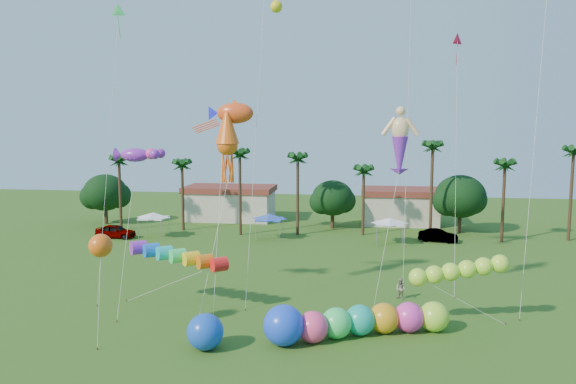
# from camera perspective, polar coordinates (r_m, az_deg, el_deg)

# --- Properties ---
(ground) EXTENTS (160.00, 160.00, 0.00)m
(ground) POSITION_cam_1_polar(r_m,az_deg,el_deg) (31.39, -2.67, -18.82)
(ground) COLOR #285116
(ground) RESTS_ON ground
(tree_line) EXTENTS (69.46, 8.91, 11.00)m
(tree_line) POSITION_cam_1_polar(r_m,az_deg,el_deg) (72.40, 6.54, -0.54)
(tree_line) COLOR #3A2819
(tree_line) RESTS_ON ground
(buildings_row) EXTENTS (35.00, 7.00, 4.00)m
(buildings_row) POSITION_cam_1_polar(r_m,az_deg,el_deg) (79.09, 1.80, -1.53)
(buildings_row) COLOR beige
(buildings_row) RESTS_ON ground
(tent_row) EXTENTS (31.00, 4.00, 0.60)m
(tent_row) POSITION_cam_1_polar(r_m,az_deg,el_deg) (66.00, -1.99, -2.57)
(tent_row) COLOR white
(tent_row) RESTS_ON ground
(car_a) EXTENTS (4.84, 2.12, 1.62)m
(car_a) POSITION_cam_1_polar(r_m,az_deg,el_deg) (70.70, -17.11, -3.83)
(car_a) COLOR #4C4C54
(car_a) RESTS_ON ground
(car_b) EXTENTS (4.68, 2.45, 1.47)m
(car_b) POSITION_cam_1_polar(r_m,az_deg,el_deg) (67.70, 15.00, -4.30)
(car_b) COLOR #4C4C54
(car_b) RESTS_ON ground
(spectator_b) EXTENTS (1.03, 1.00, 1.67)m
(spectator_b) POSITION_cam_1_polar(r_m,az_deg,el_deg) (45.29, 11.37, -9.63)
(spectator_b) COLOR gray
(spectator_b) RESTS_ON ground
(caterpillar_inflatable) EXTENTS (12.16, 6.38, 2.55)m
(caterpillar_inflatable) POSITION_cam_1_polar(r_m,az_deg,el_deg) (37.05, 6.42, -12.94)
(caterpillar_inflatable) COLOR #FF4380
(caterpillar_inflatable) RESTS_ON ground
(blue_ball) EXTENTS (2.24, 2.24, 2.24)m
(blue_ball) POSITION_cam_1_polar(r_m,az_deg,el_deg) (35.37, -8.41, -13.88)
(blue_ball) COLOR blue
(blue_ball) RESTS_ON ground
(rainbow_tube) EXTENTS (9.57, 4.74, 4.14)m
(rainbow_tube) POSITION_cam_1_polar(r_m,az_deg,el_deg) (41.46, -9.63, -7.17)
(rainbow_tube) COLOR red
(rainbow_tube) RESTS_ON ground
(green_worm) EXTENTS (9.43, 2.06, 4.05)m
(green_worm) POSITION_cam_1_polar(r_m,az_deg,el_deg) (39.40, 13.06, -8.44)
(green_worm) COLOR #ADED34
(green_worm) RESTS_ON ground
(orange_ball_kite) EXTENTS (1.78, 2.59, 6.83)m
(orange_ball_kite) POSITION_cam_1_polar(r_m,az_deg,el_deg) (37.04, -18.51, -5.19)
(orange_ball_kite) COLOR orange
(orange_ball_kite) RESTS_ON ground
(merman_kite) EXTENTS (2.95, 3.89, 14.50)m
(merman_kite) POSITION_cam_1_polar(r_m,az_deg,el_deg) (43.21, 11.30, 4.66)
(merman_kite) COLOR #F9C88D
(merman_kite) RESTS_ON ground
(fish_kite) EXTENTS (4.45, 6.50, 15.34)m
(fish_kite) POSITION_cam_1_polar(r_m,az_deg,el_deg) (43.32, -5.39, 7.97)
(fish_kite) COLOR #F04A1A
(fish_kite) RESTS_ON ground
(squid_kite) EXTENTS (2.03, 5.50, 14.62)m
(squid_kite) POSITION_cam_1_polar(r_m,az_deg,el_deg) (42.85, -6.19, 4.77)
(squid_kite) COLOR #FF6114
(squid_kite) RESTS_ON ground
(lobster_kite) EXTENTS (4.16, 6.22, 12.06)m
(lobster_kite) POSITION_cam_1_polar(r_m,az_deg,el_deg) (43.77, -15.28, 3.64)
(lobster_kite) COLOR purple
(lobster_kite) RESTS_ON ground
(delta_kite_red) EXTENTS (1.13, 5.40, 21.14)m
(delta_kite_red) POSITION_cam_1_polar(r_m,az_deg,el_deg) (50.02, 16.83, 14.12)
(delta_kite_red) COLOR red
(delta_kite_red) RESTS_ON ground
(delta_kite_green) EXTENTS (1.28, 5.07, 23.08)m
(delta_kite_green) POSITION_cam_1_polar(r_m,az_deg,el_deg) (48.16, -16.90, 16.69)
(delta_kite_green) COLOR #2FCA5B
(delta_kite_green) RESTS_ON ground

